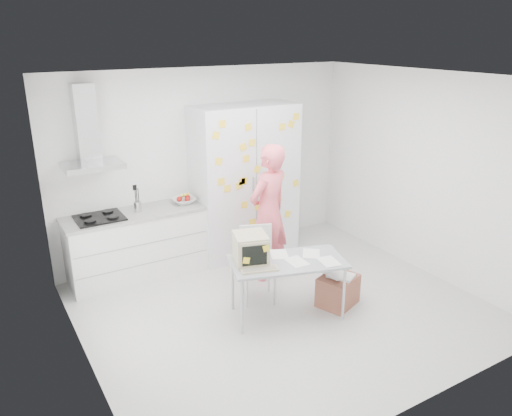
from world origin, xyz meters
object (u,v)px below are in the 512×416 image
person (269,213)px  desk (264,255)px  cardboard_box (338,290)px  chair (257,258)px

person → desk: 1.03m
desk → cardboard_box: size_ratio=2.54×
desk → chair: bearing=86.0°
cardboard_box → chair: bearing=137.8°
person → cardboard_box: size_ratio=3.25×
chair → cardboard_box: (0.74, -0.67, -0.33)m
person → chair: (-0.42, -0.41, -0.39)m
desk → cardboard_box: 1.11m
chair → cardboard_box: size_ratio=1.64×
person → desk: size_ratio=1.28×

